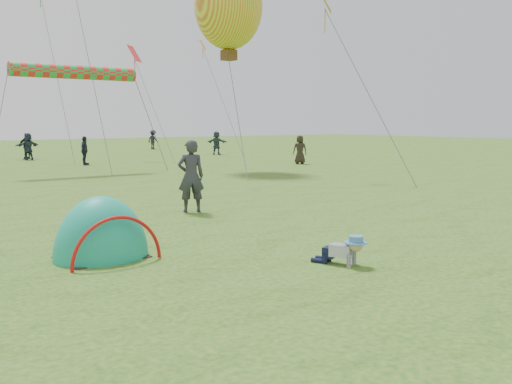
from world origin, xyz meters
TOP-DOWN VIEW (x-y plane):
  - ground at (0.00, 0.00)m, footprint 140.00×140.00m
  - crawling_toddler at (0.57, -0.32)m, footprint 0.72×0.83m
  - popup_tent at (-2.52, 2.66)m, footprint 1.79×1.51m
  - standing_adult at (1.39, 6.16)m, footprint 0.82×0.69m
  - crowd_person_2 at (4.02, 31.62)m, footprint 1.05×0.82m
  - crowd_person_5 at (3.78, 30.31)m, footprint 1.64×0.95m
  - crowd_person_9 at (16.30, 37.97)m, footprint 0.97×1.23m
  - crowd_person_10 at (15.15, 17.43)m, footprint 0.95×0.85m
  - crowd_person_11 at (16.34, 27.95)m, footprint 1.29×1.58m
  - crowd_person_14 at (5.12, 24.13)m, footprint 0.87×0.98m
  - balloon_kite at (9.94, 16.89)m, footprint 3.36×3.36m
  - rainbow_tube_kite at (3.06, 19.38)m, footprint 5.79×0.64m
  - diamond_kite_0 at (9.53, 26.81)m, footprint 1.27×1.27m
  - diamond_kite_1 at (10.96, 11.13)m, footprint 1.09×1.09m
  - diamond_kite_8 at (15.53, 28.40)m, footprint 0.82×0.82m

SIDE VIEW (x-z plane):
  - ground at x=0.00m, z-range 0.00..0.00m
  - popup_tent at x=-2.52m, z-range -1.11..1.11m
  - crawling_toddler at x=0.57m, z-range 0.00..0.53m
  - crowd_person_14 at x=5.12m, z-range 0.00..1.59m
  - crowd_person_10 at x=15.15m, z-range 0.00..1.63m
  - crowd_person_2 at x=4.02m, z-range 0.00..1.66m
  - crowd_person_9 at x=16.30m, z-range 0.00..1.66m
  - crowd_person_5 at x=3.78m, z-range 0.00..1.69m
  - crowd_person_11 at x=16.34m, z-range 0.00..1.69m
  - standing_adult at x=1.39m, z-range 0.00..1.94m
  - rainbow_tube_kite at x=3.06m, z-range 4.35..4.99m
  - diamond_kite_0 at x=9.53m, z-range 6.11..7.14m
  - diamond_kite_1 at x=10.96m, z-range 6.97..7.86m
  - balloon_kite at x=9.94m, z-range 5.41..10.12m
  - diamond_kite_8 at x=15.53m, z-range 7.46..8.13m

